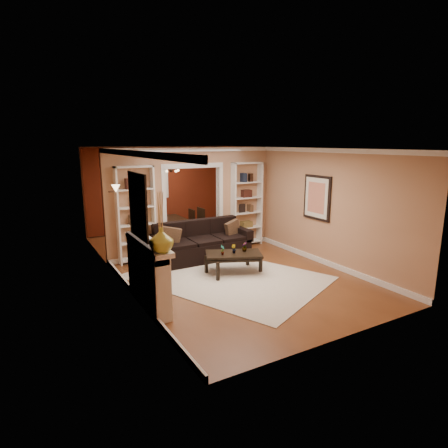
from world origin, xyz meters
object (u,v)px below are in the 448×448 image
bookshelf_right (246,204)px  coffee_table (234,263)px  bookshelf_left (136,215)px  sofa (203,241)px  fireplace (149,274)px  dining_table (173,229)px

bookshelf_right → coffee_table: bearing=-129.3°
bookshelf_left → sofa: bearing=-21.6°
coffee_table → fireplace: fireplace is taller
bookshelf_left → dining_table: (1.57, 1.67, -0.86)m
bookshelf_left → bookshelf_right: 3.10m
coffee_table → dining_table: bearing=114.4°
sofa → bookshelf_right: 1.87m
sofa → fireplace: (-2.00, -1.95, 0.12)m
coffee_table → bookshelf_right: bearing=74.5°
sofa → dining_table: size_ratio=1.44×
sofa → bookshelf_left: 1.72m
sofa → fireplace: fireplace is taller
sofa → bookshelf_right: bearing=19.5°
bookshelf_left → fireplace: bookshelf_left is taller
bookshelf_left → bookshelf_right: (3.10, 0.00, 0.00)m
coffee_table → bookshelf_right: bookshelf_right is taller
bookshelf_right → fireplace: bearing=-145.2°
coffee_table → fireplace: bearing=-137.9°
sofa → fireplace: 2.80m
bookshelf_left → fireplace: bearing=-102.0°
sofa → dining_table: sofa is taller
coffee_table → bookshelf_right: (1.49, 1.82, 0.92)m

